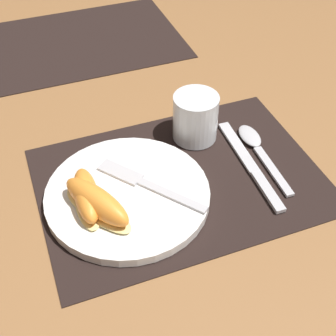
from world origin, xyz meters
TOP-DOWN VIEW (x-y plane):
  - ground_plane at (0.00, 0.00)m, footprint 3.00×3.00m
  - placemat at (0.00, 0.00)m, footprint 0.46×0.33m
  - placemat_far at (-0.05, 0.51)m, footprint 0.46×0.33m
  - plate at (-0.09, -0.01)m, footprint 0.26×0.26m
  - juice_glass at (0.06, 0.09)m, footprint 0.08×0.08m
  - knife at (0.12, -0.02)m, footprint 0.03×0.23m
  - spoon at (0.15, 0.03)m, footprint 0.04×0.18m
  - fork at (-0.07, -0.01)m, footprint 0.14×0.17m
  - citrus_wedge_0 at (-0.16, -0.02)m, footprint 0.05×0.12m
  - citrus_wedge_1 at (-0.15, -0.04)m, footprint 0.10×0.14m

SIDE VIEW (x-z plane):
  - ground_plane at x=0.00m, z-range 0.00..0.00m
  - placemat at x=0.00m, z-range 0.00..0.00m
  - placemat_far at x=-0.05m, z-range 0.00..0.00m
  - knife at x=0.12m, z-range 0.00..0.01m
  - spoon at x=0.15m, z-range 0.00..0.01m
  - plate at x=-0.09m, z-range 0.00..0.02m
  - fork at x=-0.07m, z-range 0.02..0.02m
  - citrus_wedge_0 at x=-0.16m, z-range 0.02..0.06m
  - citrus_wedge_1 at x=-0.15m, z-range 0.02..0.06m
  - juice_glass at x=0.06m, z-range 0.00..0.08m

